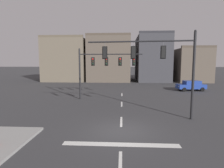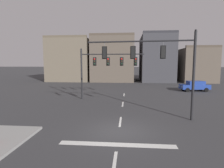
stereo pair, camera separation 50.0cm
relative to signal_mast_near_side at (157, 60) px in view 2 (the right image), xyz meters
name	(u,v)px [view 2 (the right image)]	position (x,y,z in m)	size (l,w,h in m)	color
ground_plane	(119,131)	(-2.81, -3.15, -4.70)	(400.00, 400.00, 0.00)	#353538
stop_bar_paint	(117,145)	(-2.81, -5.15, -4.69)	(6.40, 0.50, 0.01)	silver
lane_centreline	(120,122)	(-2.81, -1.15, -4.69)	(0.16, 26.40, 0.01)	silver
signal_mast_near_side	(157,60)	(0.00, 0.00, 0.00)	(8.38, 0.94, 6.91)	black
signal_mast_far_side	(103,65)	(-5.22, 7.31, -0.46)	(7.59, 0.46, 6.18)	black
car_lot_nearside	(195,86)	(8.23, 15.24, -3.84)	(4.60, 2.30, 1.61)	navy
building_row	(127,61)	(-2.49, 32.18, 0.32)	(39.01, 12.86, 11.34)	#665B4C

